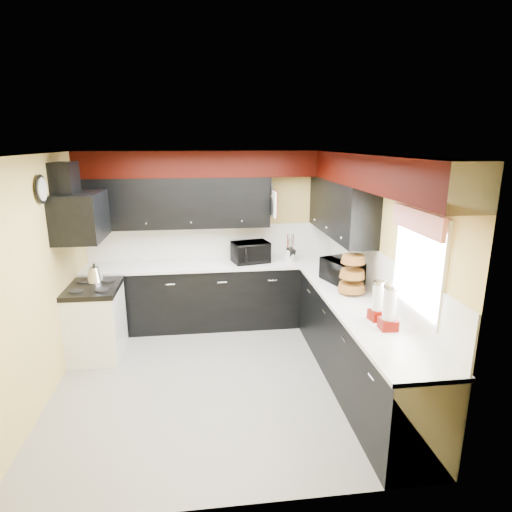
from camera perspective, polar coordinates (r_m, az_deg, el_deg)
The scene contains 35 objects.
ground at distance 5.11m, azimuth -4.83°, elevation -15.88°, with size 3.60×3.60×0.00m, color gray.
wall_back at distance 6.34m, azimuth -5.77°, elevation 2.46°, with size 3.60×0.06×2.50m, color #E0C666.
wall_right at distance 4.99m, azimuth 15.98°, elevation -1.55°, with size 0.06×3.60×2.50m, color #E0C666.
wall_left at distance 4.89m, azimuth -26.77°, elevation -2.94°, with size 0.06×3.60×2.50m, color #E0C666.
ceiling at distance 4.39m, azimuth -5.56°, elevation 13.36°, with size 3.60×3.60×0.06m, color white.
cab_back at distance 6.28m, azimuth -5.51°, elevation -5.29°, with size 3.60×0.60×0.90m, color black.
cab_right at distance 4.91m, azimuth 13.37°, elevation -11.68°, with size 0.60×3.00×0.90m, color black.
counter_back at distance 6.13m, azimuth -5.62°, elevation -1.16°, with size 3.62×0.64×0.04m, color white.
counter_right at distance 4.72m, azimuth 13.72°, elevation -6.57°, with size 0.64×3.02×0.04m, color white.
splash_back at distance 6.34m, azimuth -5.76°, elevation 1.91°, with size 3.60×0.02×0.50m, color white.
splash_right at distance 5.00m, azimuth 15.82°, elevation -2.21°, with size 0.02×3.60×0.50m, color white.
upper_back at distance 6.08m, azimuth -10.62°, elevation 7.01°, with size 2.60×0.35×0.70m, color black.
upper_right at distance 5.63m, azimuth 11.20°, elevation 6.35°, with size 0.35×1.80×0.70m, color black.
soffit_back at distance 6.02m, azimuth -6.00°, elevation 12.12°, with size 3.60×0.36×0.35m, color black.
soffit_right at distance 4.57m, azimuth 15.72°, elevation 10.74°, with size 0.36×3.24×0.35m, color black.
stove at distance 5.75m, azimuth -20.53°, elevation -8.39°, with size 0.60×0.75×0.86m, color white.
cooktop at distance 5.59m, azimuth -20.96°, elevation -4.05°, with size 0.62×0.77×0.06m, color black.
hood at distance 5.40m, azimuth -22.36°, elevation 4.92°, with size 0.50×0.78×0.55m, color black.
hood_duct at distance 5.38m, azimuth -24.16°, elevation 9.24°, with size 0.24×0.40×0.40m, color black.
window at distance 4.12m, azimuth 20.88°, elevation -1.07°, with size 0.03×0.86×0.96m, color white, non-canonical shape.
valance at distance 4.01m, azimuth 20.72°, elevation 4.39°, with size 0.04×0.88×0.20m, color red.
pan_top at distance 6.05m, azimuth 1.99°, elevation 9.12°, with size 0.03×0.22×0.40m, color black, non-canonical shape.
pan_mid at distance 5.95m, azimuth 2.17°, elevation 6.59°, with size 0.03×0.28×0.46m, color black, non-canonical shape.
pan_low at distance 6.21m, azimuth 1.78°, elevation 6.67°, with size 0.03×0.24×0.42m, color black, non-canonical shape.
cut_board at distance 5.83m, azimuth 2.46°, elevation 6.91°, with size 0.03×0.26×0.35m, color white.
baskets at distance 4.95m, azimuth 12.71°, elevation -2.30°, with size 0.27×0.27×0.50m, color brown, non-canonical shape.
clock at distance 4.94m, azimuth -26.73°, elevation 7.96°, with size 0.03×0.30×0.30m, color black, non-canonical shape.
deco_plate at distance 4.48m, azimuth 18.29°, elevation 9.51°, with size 0.03×0.24×0.24m, color white, non-canonical shape.
toaster_oven at distance 6.13m, azimuth -0.69°, elevation 0.52°, with size 0.51×0.42×0.29m, color black.
microwave at distance 5.37m, azimuth 11.42°, elevation -1.97°, with size 0.51×0.34×0.28m, color black.
utensil_crock at distance 6.20m, azimuth 4.57°, elevation 0.06°, with size 0.16×0.16×0.17m, color silver.
knife_block at distance 6.19m, azimuth 4.59°, elevation 0.15°, with size 0.09×0.12×0.19m, color black.
kettle at distance 5.73m, azimuth -20.71°, elevation -2.29°, with size 0.20×0.20×0.18m, color silver, non-canonical shape.
dispenser_a at distance 4.31m, azimuth 15.89°, elevation -5.96°, with size 0.13×0.13×0.36m, color #640B09, non-canonical shape.
dispenser_b at distance 4.12m, azimuth 17.36°, elevation -6.64°, with size 0.15×0.15×0.42m, color #67070D, non-canonical shape.
Camera 1 is at (-0.13, -4.39, 2.62)m, focal length 30.00 mm.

